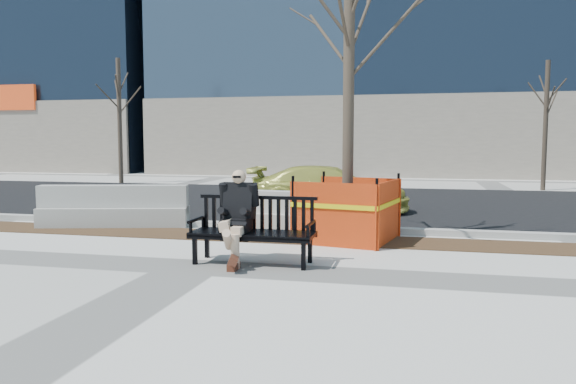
# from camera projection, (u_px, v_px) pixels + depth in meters

# --- Properties ---
(ground) EXTENTS (120.00, 120.00, 0.00)m
(ground) POSITION_uv_depth(u_px,v_px,m) (193.00, 267.00, 8.06)
(ground) COLOR beige
(ground) RESTS_ON ground
(mulch_strip) EXTENTS (40.00, 1.20, 0.02)m
(mulch_strip) POSITION_uv_depth(u_px,v_px,m) (246.00, 236.00, 10.58)
(mulch_strip) COLOR #47301C
(mulch_strip) RESTS_ON ground
(asphalt_street) EXTENTS (60.00, 10.40, 0.01)m
(asphalt_street) POSITION_uv_depth(u_px,v_px,m) (307.00, 201.00, 16.60)
(asphalt_street) COLOR black
(asphalt_street) RESTS_ON ground
(curb) EXTENTS (60.00, 0.25, 0.12)m
(curb) POSITION_uv_depth(u_px,v_px,m) (259.00, 226.00, 11.50)
(curb) COLOR #9E9B93
(curb) RESTS_ON ground
(bench) EXTENTS (1.89, 0.68, 1.00)m
(bench) POSITION_uv_depth(u_px,v_px,m) (253.00, 263.00, 8.28)
(bench) COLOR black
(bench) RESTS_ON ground
(seated_man) EXTENTS (0.59, 0.98, 1.37)m
(seated_man) POSITION_uv_depth(u_px,v_px,m) (238.00, 262.00, 8.39)
(seated_man) COLOR black
(seated_man) RESTS_ON ground
(tree_fence) EXTENTS (2.86, 2.86, 6.05)m
(tree_fence) POSITION_uv_depth(u_px,v_px,m) (347.00, 240.00, 10.23)
(tree_fence) COLOR #F64613
(tree_fence) RESTS_ON ground
(sedan) EXTENTS (4.16, 1.94, 1.17)m
(sedan) POSITION_uv_depth(u_px,v_px,m) (329.00, 212.00, 14.26)
(sedan) COLOR #B9B848
(sedan) RESTS_ON ground
(jersey_barrier_left) EXTENTS (3.17, 1.37, 0.89)m
(jersey_barrier_left) POSITION_uv_depth(u_px,v_px,m) (114.00, 227.00, 11.81)
(jersey_barrier_left) COLOR #A09D95
(jersey_barrier_left) RESTS_ON ground
(jersey_barrier_right) EXTENTS (2.96, 0.90, 0.83)m
(jersey_barrier_right) POSITION_uv_depth(u_px,v_px,m) (310.00, 234.00, 10.88)
(jersey_barrier_right) COLOR #A9A79E
(jersey_barrier_right) RESTS_ON ground
(far_tree_left) EXTENTS (2.67, 2.67, 5.66)m
(far_tree_left) POSITION_uv_depth(u_px,v_px,m) (121.00, 183.00, 23.68)
(far_tree_left) COLOR #4B3D30
(far_tree_left) RESTS_ON ground
(far_tree_right) EXTENTS (2.48, 2.48, 5.06)m
(far_tree_right) POSITION_uv_depth(u_px,v_px,m) (543.00, 190.00, 20.31)
(far_tree_right) COLOR #3F3328
(far_tree_right) RESTS_ON ground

